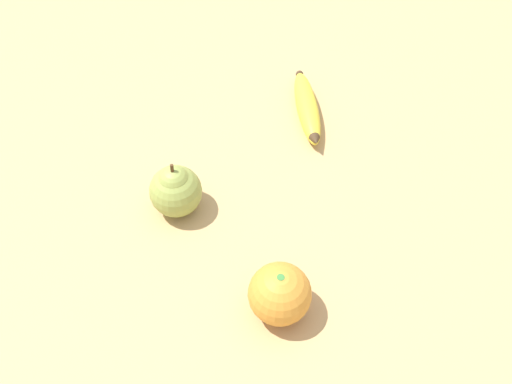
% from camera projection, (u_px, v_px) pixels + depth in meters
% --- Properties ---
extents(ground_plane, '(3.00, 3.00, 0.00)m').
position_uv_depth(ground_plane, '(318.00, 181.00, 0.96)').
color(ground_plane, tan).
extents(banana, '(0.09, 0.19, 0.04)m').
position_uv_depth(banana, '(307.00, 108.00, 1.04)').
color(banana, yellow).
rests_on(banana, ground_plane).
extents(orange, '(0.08, 0.08, 0.08)m').
position_uv_depth(orange, '(280.00, 294.00, 0.79)').
color(orange, orange).
rests_on(orange, ground_plane).
extents(pear, '(0.08, 0.08, 0.10)m').
position_uv_depth(pear, '(175.00, 189.00, 0.89)').
color(pear, '#99A84C').
rests_on(pear, ground_plane).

